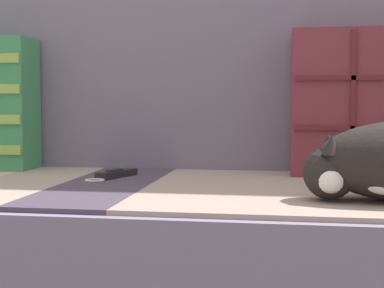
% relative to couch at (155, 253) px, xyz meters
% --- Properties ---
extents(couch, '(1.83, 0.85, 0.35)m').
position_rel_couch_xyz_m(couch, '(0.00, 0.00, 0.00)').
color(couch, brown).
rests_on(couch, ground_plane).
extents(sofa_backrest, '(1.79, 0.14, 0.57)m').
position_rel_couch_xyz_m(sofa_backrest, '(0.00, 0.35, 0.46)').
color(sofa_backrest, slate).
rests_on(sofa_backrest, couch).
extents(throw_pillow_quilted, '(0.46, 0.14, 0.39)m').
position_rel_couch_xyz_m(throw_pillow_quilted, '(0.56, 0.21, 0.37)').
color(throw_pillow_quilted, brown).
rests_on(throw_pillow_quilted, couch).
extents(game_remote_far, '(0.10, 0.19, 0.02)m').
position_rel_couch_xyz_m(game_remote_far, '(-0.12, 0.07, 0.19)').
color(game_remote_far, black).
rests_on(game_remote_far, couch).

